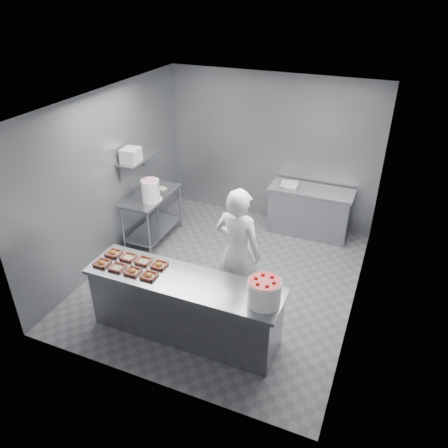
% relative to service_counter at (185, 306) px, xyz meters
% --- Properties ---
extents(floor, '(4.50, 4.50, 0.00)m').
position_rel_service_counter_xyz_m(floor, '(0.00, 1.35, -0.45)').
color(floor, '#4C4C51').
rests_on(floor, ground).
extents(ceiling, '(4.50, 4.50, 0.00)m').
position_rel_service_counter_xyz_m(ceiling, '(0.00, 1.35, 2.35)').
color(ceiling, white).
rests_on(ceiling, wall_back).
extents(wall_back, '(4.00, 0.04, 2.80)m').
position_rel_service_counter_xyz_m(wall_back, '(0.00, 3.60, 0.95)').
color(wall_back, slate).
rests_on(wall_back, ground).
extents(wall_left, '(0.04, 4.50, 2.80)m').
position_rel_service_counter_xyz_m(wall_left, '(-2.00, 1.35, 0.95)').
color(wall_left, slate).
rests_on(wall_left, ground).
extents(wall_right, '(0.04, 4.50, 2.80)m').
position_rel_service_counter_xyz_m(wall_right, '(2.00, 1.35, 0.95)').
color(wall_right, slate).
rests_on(wall_right, ground).
extents(service_counter, '(2.60, 0.70, 0.90)m').
position_rel_service_counter_xyz_m(service_counter, '(0.00, 0.00, 0.00)').
color(service_counter, slate).
rests_on(service_counter, ground).
extents(prep_table, '(0.60, 1.20, 0.90)m').
position_rel_service_counter_xyz_m(prep_table, '(-1.65, 1.95, 0.14)').
color(prep_table, slate).
rests_on(prep_table, ground).
extents(back_counter, '(1.50, 0.60, 0.90)m').
position_rel_service_counter_xyz_m(back_counter, '(0.90, 3.25, -0.00)').
color(back_counter, slate).
rests_on(back_counter, ground).
extents(wall_shelf, '(0.35, 0.90, 0.03)m').
position_rel_service_counter_xyz_m(wall_shelf, '(-1.82, 1.95, 1.10)').
color(wall_shelf, slate).
rests_on(wall_shelf, wall_left).
extents(tray_0, '(0.19, 0.18, 0.06)m').
position_rel_service_counter_xyz_m(tray_0, '(-1.14, -0.13, 0.47)').
color(tray_0, tan).
rests_on(tray_0, service_counter).
extents(tray_1, '(0.19, 0.18, 0.04)m').
position_rel_service_counter_xyz_m(tray_1, '(-0.90, -0.13, 0.47)').
color(tray_1, tan).
rests_on(tray_1, service_counter).
extents(tray_2, '(0.19, 0.18, 0.06)m').
position_rel_service_counter_xyz_m(tray_2, '(-0.66, -0.13, 0.47)').
color(tray_2, tan).
rests_on(tray_2, service_counter).
extents(tray_3, '(0.19, 0.18, 0.06)m').
position_rel_service_counter_xyz_m(tray_3, '(-0.42, -0.13, 0.47)').
color(tray_3, tan).
rests_on(tray_3, service_counter).
extents(tray_4, '(0.19, 0.18, 0.06)m').
position_rel_service_counter_xyz_m(tray_4, '(-1.14, 0.13, 0.47)').
color(tray_4, tan).
rests_on(tray_4, service_counter).
extents(tray_5, '(0.19, 0.18, 0.04)m').
position_rel_service_counter_xyz_m(tray_5, '(-0.90, 0.13, 0.47)').
color(tray_5, tan).
rests_on(tray_5, service_counter).
extents(tray_6, '(0.19, 0.18, 0.04)m').
position_rel_service_counter_xyz_m(tray_6, '(-0.66, 0.13, 0.47)').
color(tray_6, tan).
rests_on(tray_6, service_counter).
extents(tray_7, '(0.19, 0.18, 0.06)m').
position_rel_service_counter_xyz_m(tray_7, '(-0.42, 0.13, 0.47)').
color(tray_7, tan).
rests_on(tray_7, service_counter).
extents(worker, '(0.75, 0.55, 1.89)m').
position_rel_service_counter_xyz_m(worker, '(0.43, 0.80, 0.49)').
color(worker, white).
rests_on(worker, ground).
extents(strawberry_tub, '(0.39, 0.39, 0.32)m').
position_rel_service_counter_xyz_m(strawberry_tub, '(1.08, -0.04, 0.62)').
color(strawberry_tub, white).
rests_on(strawberry_tub, service_counter).
extents(glaze_bucket, '(0.32, 0.30, 0.46)m').
position_rel_service_counter_xyz_m(glaze_bucket, '(-1.51, 1.75, 0.65)').
color(glaze_bucket, white).
rests_on(glaze_bucket, prep_table).
extents(bucket_lid, '(0.42, 0.42, 0.03)m').
position_rel_service_counter_xyz_m(bucket_lid, '(-1.51, 1.79, 0.46)').
color(bucket_lid, white).
rests_on(bucket_lid, prep_table).
extents(rag, '(0.17, 0.15, 0.02)m').
position_rel_service_counter_xyz_m(rag, '(-1.58, 2.22, 0.46)').
color(rag, '#CCB28C').
rests_on(rag, prep_table).
extents(appliance, '(0.29, 0.32, 0.23)m').
position_rel_service_counter_xyz_m(appliance, '(-1.82, 1.74, 1.23)').
color(appliance, gray).
rests_on(appliance, wall_shelf).
extents(paper_stack, '(0.30, 0.23, 0.06)m').
position_rel_service_counter_xyz_m(paper_stack, '(0.49, 3.25, 0.48)').
color(paper_stack, silver).
rests_on(paper_stack, back_counter).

